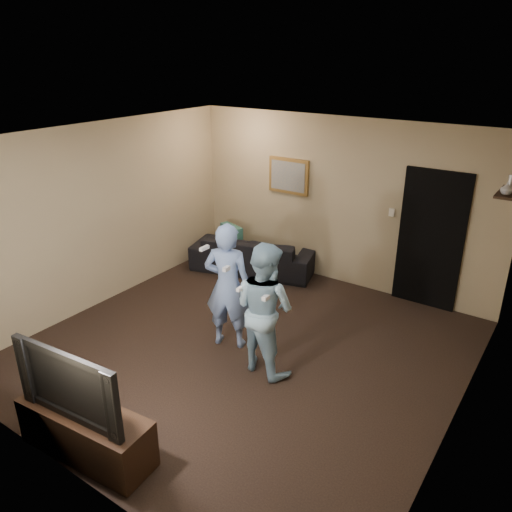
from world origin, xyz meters
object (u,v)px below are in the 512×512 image
Objects in this scene: sofa at (253,254)px; wii_player_left at (228,286)px; television at (78,379)px; tv_console at (86,432)px; wii_player_right at (265,308)px.

sofa is 2.36m from wii_player_left.
wii_player_left is (-0.07, 2.24, -0.02)m from television.
tv_console is 0.83× the size of wii_player_left.
wii_player_left reaches higher than tv_console.
wii_player_right reaches higher than sofa.
television is at bearing -105.78° from wii_player_right.
tv_console is at bearing -88.09° from wii_player_left.
sofa is 4.44m from tv_console.
television is (1.12, -4.29, 0.53)m from sofa.
wii_player_right is at bearing 112.13° from sofa.
tv_console is 0.85× the size of wii_player_right.
tv_console is at bearing 0.00° from television.
sofa is at bearing 127.46° from wii_player_right.
sofa is at bearing 117.07° from wii_player_left.
wii_player_left is at bearing 86.98° from tv_console.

